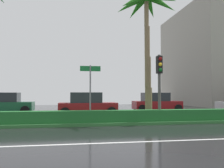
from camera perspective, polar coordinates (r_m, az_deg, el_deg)
name	(u,v)px	position (r m, az deg, el deg)	size (l,w,h in m)	color
ground_plane	(77,121)	(14.91, -8.37, -8.76)	(90.00, 42.00, 0.10)	black
near_lane_divider_stripe	(82,144)	(7.98, -7.12, -14.01)	(81.00, 0.14, 0.01)	white
median_strip	(77,121)	(13.90, -8.26, -8.71)	(85.50, 4.00, 0.15)	#2D6B33
median_hedge	(78,117)	(12.47, -8.09, -7.71)	(76.50, 0.70, 0.60)	#1E6028
palm_tree_centre_left	(147,11)	(15.14, 8.28, 16.94)	(3.79, 3.82, 7.89)	brown
traffic_signal_median_right	(159,75)	(13.35, 11.27, 2.09)	(0.28, 0.43, 3.62)	#4C4C47
street_name_sign	(90,85)	(12.80, -5.22, -0.29)	(1.10, 0.08, 3.00)	slate
car_in_traffic_second	(5,104)	(21.26, -24.16, -4.29)	(4.30, 2.02, 1.72)	#195133
car_in_traffic_third	(87,104)	(17.96, -5.95, -4.88)	(4.30, 2.02, 1.72)	maroon
car_in_traffic_fourth	(156,102)	(22.19, 10.56, -4.37)	(4.30, 2.02, 1.72)	maroon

